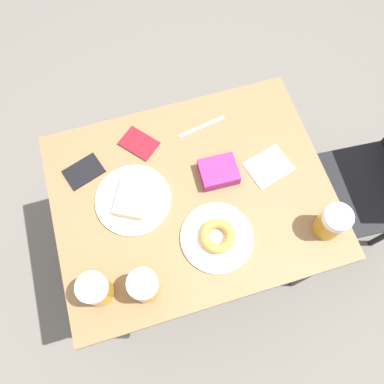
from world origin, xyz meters
name	(u,v)px	position (x,y,z in m)	size (l,w,h in m)	color
ground_plane	(192,245)	(0.00, 0.00, 0.00)	(8.00, 8.00, 0.00)	#666059
table	(192,201)	(0.00, 0.00, 0.67)	(0.74, 0.94, 0.74)	olive
plate_with_cake	(133,199)	(-0.04, -0.20, 0.76)	(0.25, 0.25, 0.04)	white
plate_with_donut	(217,237)	(0.17, 0.03, 0.76)	(0.24, 0.24, 0.04)	white
beer_mug_left	(145,286)	(0.26, -0.22, 0.81)	(0.09, 0.09, 0.13)	#C68C23
beer_mug_center	(96,290)	(0.23, -0.36, 0.81)	(0.09, 0.09, 0.13)	#C68C23
beer_mug_right	(332,222)	(0.24, 0.38, 0.81)	(0.09, 0.09, 0.13)	#C68C23
napkin_folded	(269,166)	(-0.02, 0.29, 0.75)	(0.15, 0.17, 0.00)	white
fork	(202,127)	(-0.24, 0.11, 0.75)	(0.05, 0.19, 0.00)	silver
passport_near_edge	(139,143)	(-0.24, -0.13, 0.75)	(0.15, 0.15, 0.01)	maroon
passport_far_edge	(84,171)	(-0.19, -0.34, 0.75)	(0.12, 0.15, 0.01)	black
blue_pouch	(218,172)	(-0.04, 0.11, 0.77)	(0.11, 0.13, 0.05)	#8C2366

